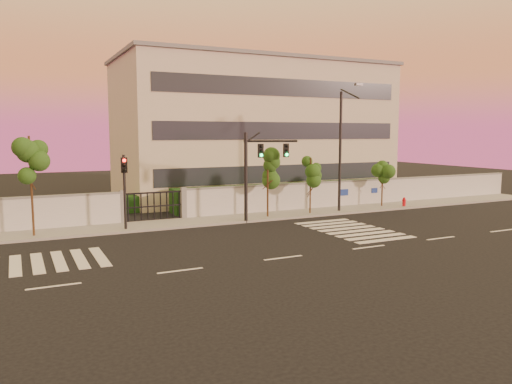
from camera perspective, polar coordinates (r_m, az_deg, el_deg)
ground at (r=23.57m, az=3.13°, el=-7.53°), size 120.00×120.00×0.00m
sidewalk at (r=32.92m, az=-5.79°, el=-3.32°), size 60.00×3.00×0.15m
perimeter_wall at (r=34.20m, az=-6.52°, el=-1.26°), size 60.00×0.36×2.20m
hedge_row at (r=37.14m, az=-6.38°, el=-1.02°), size 41.00×4.25×1.80m
institutional_building at (r=46.52m, az=-0.31°, el=7.17°), size 24.40×12.40×12.25m
road_markings at (r=26.21m, az=-3.94°, el=-6.05°), size 57.00×7.62×0.02m
street_tree_c at (r=29.99m, az=-24.36°, el=3.00°), size 1.56×1.25×5.67m
street_tree_d at (r=33.76m, az=1.37°, el=2.71°), size 1.59×1.27×4.66m
street_tree_e at (r=35.45m, az=6.26°, el=2.17°), size 1.37×1.09×4.08m
street_tree_f at (r=40.03m, az=14.28°, el=1.91°), size 1.40×1.11×3.50m
traffic_signal_main at (r=32.38m, az=0.03°, el=3.01°), size 3.66×1.09×5.85m
traffic_signal_secondary at (r=30.32m, az=-14.80°, el=0.99°), size 0.35×0.34×4.55m
streetlight_east at (r=36.56m, az=9.78°, el=5.32°), size 0.55×2.21×9.18m
fire_hydrant at (r=40.55m, az=16.56°, el=-1.18°), size 0.32×0.31×0.84m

